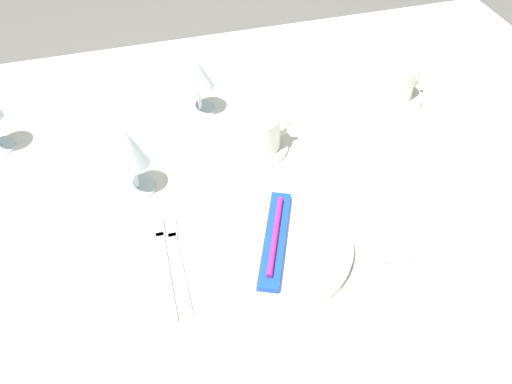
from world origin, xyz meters
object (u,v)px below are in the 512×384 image
at_px(dinner_knife, 357,221).
at_px(spoon_soup, 365,204).
at_px(fork_inner, 164,263).
at_px(wine_glass_left, 130,151).
at_px(dinner_plate, 275,244).
at_px(coffee_cup_right, 260,131).
at_px(spoon_dessert, 380,200).
at_px(coffee_cup_left, 399,82).
at_px(wine_glass_right, 197,76).
at_px(toothbrush_package, 275,238).
at_px(fork_outer, 178,260).

xyz_separation_m(dinner_knife, spoon_soup, (0.03, 0.03, -0.00)).
xyz_separation_m(fork_inner, wine_glass_left, (-0.02, 0.19, 0.09)).
relative_size(dinner_plate, coffee_cup_right, 2.44).
distance_m(spoon_dessert, coffee_cup_left, 0.34).
distance_m(spoon_soup, wine_glass_right, 0.45).
distance_m(toothbrush_package, dinner_knife, 0.16).
xyz_separation_m(fork_outer, coffee_cup_right, (0.22, 0.24, 0.04)).
xyz_separation_m(dinner_plate, coffee_cup_left, (0.40, 0.34, 0.04)).
distance_m(dinner_plate, spoon_soup, 0.20).
bearing_deg(wine_glass_left, dinner_plate, -44.70).
height_order(dinner_plate, toothbrush_package, toothbrush_package).
distance_m(spoon_soup, coffee_cup_right, 0.26).
relative_size(fork_outer, coffee_cup_left, 2.10).
bearing_deg(spoon_soup, coffee_cup_left, 54.69).
xyz_separation_m(spoon_soup, wine_glass_left, (-0.41, 0.16, 0.09)).
bearing_deg(dinner_plate, wine_glass_right, 96.26).
bearing_deg(dinner_knife, spoon_soup, 47.22).
distance_m(fork_inner, dinner_knife, 0.35).
relative_size(dinner_plate, spoon_soup, 1.27).
bearing_deg(coffee_cup_left, spoon_soup, -125.31).
bearing_deg(dinner_knife, coffee_cup_right, 115.03).
relative_size(dinner_knife, spoon_soup, 1.00).
height_order(fork_inner, spoon_soup, spoon_soup).
height_order(spoon_dessert, wine_glass_left, wine_glass_left).
bearing_deg(spoon_soup, spoon_dessert, 2.77).
bearing_deg(fork_outer, dinner_knife, -0.12).
distance_m(spoon_soup, coffee_cup_left, 0.36).
distance_m(coffee_cup_right, wine_glass_right, 0.19).
bearing_deg(coffee_cup_left, wine_glass_right, 170.25).
relative_size(fork_outer, wine_glass_left, 1.44).
relative_size(spoon_soup, spoon_dessert, 0.96).
xyz_separation_m(toothbrush_package, dinner_knife, (0.16, 0.02, -0.02)).
relative_size(dinner_plate, fork_inner, 1.24).
xyz_separation_m(dinner_knife, wine_glass_right, (-0.21, 0.41, 0.09)).
bearing_deg(fork_inner, wine_glass_left, 96.41).
relative_size(toothbrush_package, wine_glass_left, 1.44).
relative_size(fork_inner, spoon_dessert, 0.98).
xyz_separation_m(spoon_soup, coffee_cup_right, (-0.15, 0.21, 0.04)).
bearing_deg(wine_glass_left, spoon_soup, -21.41).
distance_m(fork_inner, spoon_soup, 0.39).
distance_m(dinner_knife, spoon_dessert, 0.07).
xyz_separation_m(fork_inner, spoon_soup, (0.39, 0.03, -0.00)).
distance_m(wine_glass_left, wine_glass_right, 0.27).
height_order(fork_inner, dinner_knife, same).
bearing_deg(wine_glass_left, fork_inner, -83.59).
relative_size(fork_outer, wine_glass_right, 1.56).
bearing_deg(dinner_knife, dinner_plate, -174.44).
relative_size(spoon_dessert, coffee_cup_right, 2.01).
height_order(coffee_cup_left, coffee_cup_right, coffee_cup_right).
xyz_separation_m(coffee_cup_right, wine_glass_left, (-0.26, -0.05, 0.05)).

